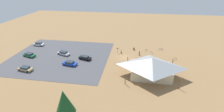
{
  "coord_description": "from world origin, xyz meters",
  "views": [
    {
      "loc": [
        -3.19,
        51.62,
        25.86
      ],
      "look_at": [
        4.25,
        2.08,
        1.2
      ],
      "focal_mm": 25.67,
      "sensor_mm": 36.0,
      "label": 1
    }
  ],
  "objects_px": {
    "bicycle_yellow_mid_cluster": "(139,59)",
    "car_white_second_row": "(39,44)",
    "lot_sign": "(117,50)",
    "bicycle_red_edge_north": "(130,63)",
    "bicycle_silver_back_row": "(152,52)",
    "visitor_by_pavilion": "(139,53)",
    "car_green_inner_stall": "(29,55)",
    "trash_bin": "(134,49)",
    "visitor_near_lot": "(121,51)",
    "bike_pavilion": "(151,66)",
    "bicycle_orange_lone_west": "(174,59)",
    "car_silver_near_entry": "(64,53)",
    "car_tan_by_curb": "(25,69)",
    "car_black_far_end": "(85,58)",
    "car_blue_aisle_side": "(70,63)",
    "pine_mideast": "(64,102)",
    "bicycle_purple_trailside": "(161,49)",
    "bicycle_white_yard_center": "(171,66)",
    "bicycle_black_by_bin": "(146,50)"
  },
  "relations": [
    {
      "from": "bicycle_silver_back_row",
      "to": "car_black_far_end",
      "type": "bearing_deg",
      "value": 20.22
    },
    {
      "from": "lot_sign",
      "to": "car_black_far_end",
      "type": "height_order",
      "value": "lot_sign"
    },
    {
      "from": "car_blue_aisle_side",
      "to": "visitor_near_lot",
      "type": "height_order",
      "value": "visitor_near_lot"
    },
    {
      "from": "trash_bin",
      "to": "bicycle_yellow_mid_cluster",
      "type": "relative_size",
      "value": 0.54
    },
    {
      "from": "bicycle_orange_lone_west",
      "to": "car_black_far_end",
      "type": "height_order",
      "value": "car_black_far_end"
    },
    {
      "from": "bicycle_yellow_mid_cluster",
      "to": "bicycle_red_edge_north",
      "type": "bearing_deg",
      "value": 52.13
    },
    {
      "from": "bike_pavilion",
      "to": "car_tan_by_curb",
      "type": "bearing_deg",
      "value": 4.23
    },
    {
      "from": "bicycle_silver_back_row",
      "to": "bicycle_purple_trailside",
      "type": "height_order",
      "value": "bicycle_silver_back_row"
    },
    {
      "from": "bicycle_black_by_bin",
      "to": "car_green_inner_stall",
      "type": "bearing_deg",
      "value": 14.94
    },
    {
      "from": "car_blue_aisle_side",
      "to": "car_tan_by_curb",
      "type": "bearing_deg",
      "value": 23.4
    },
    {
      "from": "car_green_inner_stall",
      "to": "bicycle_yellow_mid_cluster",
      "type": "bearing_deg",
      "value": -174.84
    },
    {
      "from": "bicycle_yellow_mid_cluster",
      "to": "car_white_second_row",
      "type": "bearing_deg",
      "value": -8.92
    },
    {
      "from": "trash_bin",
      "to": "lot_sign",
      "type": "relative_size",
      "value": 0.41
    },
    {
      "from": "bicycle_black_by_bin",
      "to": "car_green_inner_stall",
      "type": "xyz_separation_m",
      "value": [
        42.19,
        11.26,
        0.37
      ]
    },
    {
      "from": "bicycle_orange_lone_west",
      "to": "car_silver_near_entry",
      "type": "bearing_deg",
      "value": 2.69
    },
    {
      "from": "pine_mideast",
      "to": "trash_bin",
      "type": "bearing_deg",
      "value": -107.89
    },
    {
      "from": "trash_bin",
      "to": "bicycle_purple_trailside",
      "type": "xyz_separation_m",
      "value": [
        -10.6,
        -1.47,
        -0.08
      ]
    },
    {
      "from": "bicycle_yellow_mid_cluster",
      "to": "car_green_inner_stall",
      "type": "xyz_separation_m",
      "value": [
        39.46,
        3.56,
        0.36
      ]
    },
    {
      "from": "lot_sign",
      "to": "bicycle_white_yard_center",
      "type": "relative_size",
      "value": 1.67
    },
    {
      "from": "trash_bin",
      "to": "lot_sign",
      "type": "height_order",
      "value": "lot_sign"
    },
    {
      "from": "bike_pavilion",
      "to": "bicycle_silver_back_row",
      "type": "distance_m",
      "value": 16.03
    },
    {
      "from": "bicycle_red_edge_north",
      "to": "car_green_inner_stall",
      "type": "relative_size",
      "value": 0.32
    },
    {
      "from": "bicycle_black_by_bin",
      "to": "bicycle_purple_trailside",
      "type": "xyz_separation_m",
      "value": [
        -5.76,
        -1.8,
        0.01
      ]
    },
    {
      "from": "bicycle_black_by_bin",
      "to": "bicycle_red_edge_north",
      "type": "xyz_separation_m",
      "value": [
        5.91,
        11.79,
        0.03
      ]
    },
    {
      "from": "pine_mideast",
      "to": "car_blue_aisle_side",
      "type": "distance_m",
      "value": 23.89
    },
    {
      "from": "pine_mideast",
      "to": "bicycle_purple_trailside",
      "type": "bearing_deg",
      "value": -120.24
    },
    {
      "from": "bike_pavilion",
      "to": "car_silver_near_entry",
      "type": "height_order",
      "value": "bike_pavilion"
    },
    {
      "from": "bike_pavilion",
      "to": "pine_mideast",
      "type": "height_order",
      "value": "pine_mideast"
    },
    {
      "from": "bicycle_yellow_mid_cluster",
      "to": "car_silver_near_entry",
      "type": "height_order",
      "value": "car_silver_near_entry"
    },
    {
      "from": "bicycle_red_edge_north",
      "to": "visitor_near_lot",
      "type": "relative_size",
      "value": 0.9
    },
    {
      "from": "lot_sign",
      "to": "bicycle_white_yard_center",
      "type": "bearing_deg",
      "value": 156.92
    },
    {
      "from": "bicycle_orange_lone_west",
      "to": "visitor_by_pavilion",
      "type": "bearing_deg",
      "value": -9.34
    },
    {
      "from": "car_silver_near_entry",
      "to": "visitor_near_lot",
      "type": "relative_size",
      "value": 2.92
    },
    {
      "from": "bicycle_silver_back_row",
      "to": "visitor_by_pavilion",
      "type": "bearing_deg",
      "value": 26.22
    },
    {
      "from": "pine_mideast",
      "to": "bicycle_black_by_bin",
      "type": "bearing_deg",
      "value": -114.52
    },
    {
      "from": "car_green_inner_stall",
      "to": "car_black_far_end",
      "type": "xyz_separation_m",
      "value": [
        -20.67,
        -0.71,
        0.0
      ]
    },
    {
      "from": "pine_mideast",
      "to": "bicycle_silver_back_row",
      "type": "bearing_deg",
      "value": -118.08
    },
    {
      "from": "bicycle_yellow_mid_cluster",
      "to": "bicycle_red_edge_north",
      "type": "xyz_separation_m",
      "value": [
        3.18,
        4.09,
        0.02
      ]
    },
    {
      "from": "bicycle_white_yard_center",
      "to": "bicycle_silver_back_row",
      "type": "bearing_deg",
      "value": -59.75
    },
    {
      "from": "lot_sign",
      "to": "bicycle_yellow_mid_cluster",
      "type": "distance_m",
      "value": 9.24
    },
    {
      "from": "car_tan_by_curb",
      "to": "visitor_near_lot",
      "type": "relative_size",
      "value": 2.75
    },
    {
      "from": "lot_sign",
      "to": "car_silver_near_entry",
      "type": "relative_size",
      "value": 0.43
    },
    {
      "from": "bike_pavilion",
      "to": "visitor_by_pavilion",
      "type": "bearing_deg",
      "value": -76.97
    },
    {
      "from": "visitor_by_pavilion",
      "to": "trash_bin",
      "type": "bearing_deg",
      "value": -65.28
    },
    {
      "from": "lot_sign",
      "to": "bicycle_red_edge_north",
      "type": "bearing_deg",
      "value": 121.52
    },
    {
      "from": "bicycle_white_yard_center",
      "to": "bike_pavilion",
      "type": "bearing_deg",
      "value": 41.84
    },
    {
      "from": "pine_mideast",
      "to": "bicycle_orange_lone_west",
      "type": "xyz_separation_m",
      "value": [
        -26.25,
        -30.93,
        -4.79
      ]
    },
    {
      "from": "bicycle_red_edge_north",
      "to": "car_green_inner_stall",
      "type": "distance_m",
      "value": 36.29
    },
    {
      "from": "bicycle_silver_back_row",
      "to": "car_silver_near_entry",
      "type": "height_order",
      "value": "car_silver_near_entry"
    },
    {
      "from": "trash_bin",
      "to": "bicycle_black_by_bin",
      "type": "bearing_deg",
      "value": 176.06
    }
  ]
}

